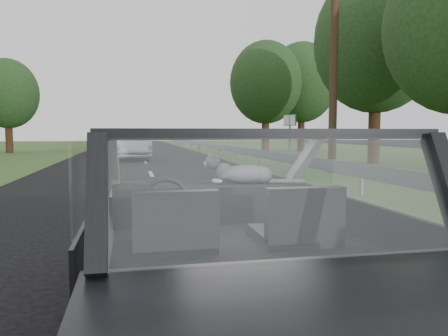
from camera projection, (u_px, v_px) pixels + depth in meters
name	position (u px, v px, depth m)	size (l,w,h in m)	color
ground	(228.00, 335.00, 3.08)	(140.00, 140.00, 0.00)	black
subject_car	(228.00, 234.00, 3.02)	(1.80, 4.00, 1.45)	black
dashboard	(212.00, 202.00, 3.62)	(1.58, 0.45, 0.30)	black
driver_seat	(174.00, 223.00, 2.64)	(0.50, 0.72, 0.42)	black
passenger_seat	(298.00, 217.00, 2.81)	(0.50, 0.72, 0.42)	black
steering_wheel	(166.00, 201.00, 3.25)	(0.36, 0.36, 0.04)	black
cat	(245.00, 173.00, 3.66)	(0.60, 0.19, 0.27)	slate
guardrail	(292.00, 159.00, 13.68)	(0.05, 90.00, 0.32)	gray
other_car	(130.00, 144.00, 22.82)	(1.96, 4.96, 1.63)	silver
highway_sign	(290.00, 138.00, 21.22)	(0.09, 0.91, 2.28)	#1C6033
utility_pole	(334.00, 46.00, 15.05)	(0.28, 0.28, 8.76)	#332415
tree_1	(376.00, 70.00, 19.52)	(5.56, 5.56, 8.42)	black
tree_2	(266.00, 99.00, 29.33)	(4.83, 4.83, 7.31)	black
tree_3	(302.00, 98.00, 32.70)	(5.21, 5.21, 7.89)	black
tree_6	(8.00, 107.00, 29.40)	(4.08, 4.08, 6.18)	black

